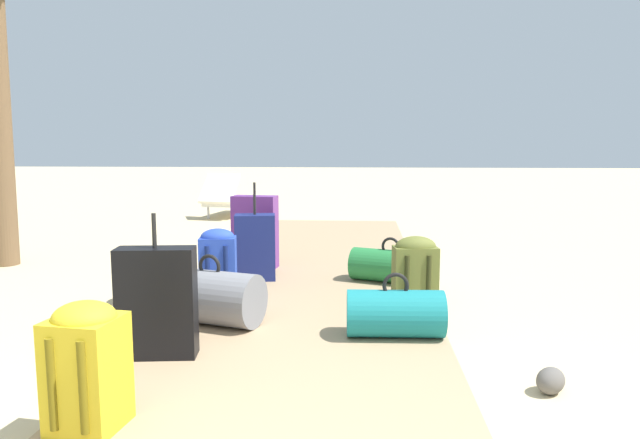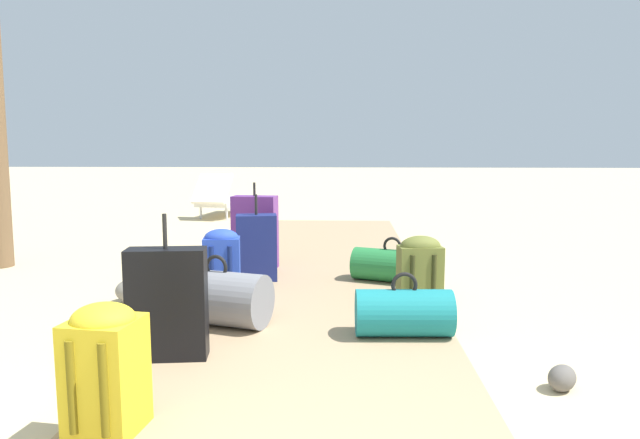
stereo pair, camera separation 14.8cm
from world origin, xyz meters
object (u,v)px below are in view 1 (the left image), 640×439
at_px(suitcase_purple, 255,232).
at_px(lounge_chair, 230,198).
at_px(duffel_bag_green, 390,266).
at_px(suitcase_navy, 255,247).
at_px(suitcase_black, 157,302).
at_px(backpack_olive, 415,271).
at_px(backpack_yellow, 86,362).
at_px(duffel_bag_teal, 395,313).
at_px(backpack_blue, 218,263).
at_px(duffel_bag_grey, 210,297).

relative_size(suitcase_purple, lounge_chair, 0.51).
xyz_separation_m(duffel_bag_green, suitcase_navy, (-1.19, 0.02, 0.15)).
xyz_separation_m(duffel_bag_green, suitcase_black, (-1.39, -1.85, 0.17)).
bearing_deg(backpack_olive, suitcase_black, -144.85).
bearing_deg(suitcase_purple, suitcase_navy, -79.14).
bearing_deg(suitcase_purple, backpack_olive, -42.09).
bearing_deg(backpack_olive, duffel_bag_green, 100.13).
relative_size(backpack_yellow, suitcase_navy, 0.71).
height_order(suitcase_black, lounge_chair, suitcase_black).
bearing_deg(duffel_bag_green, duffel_bag_teal, -91.58).
height_order(duffel_bag_teal, suitcase_navy, suitcase_navy).
distance_m(duffel_bag_green, suitcase_navy, 1.20).
height_order(backpack_yellow, backpack_blue, backpack_blue).
relative_size(suitcase_black, suitcase_navy, 1.07).
distance_m(duffel_bag_teal, lounge_chair, 7.07).
relative_size(backpack_yellow, lounge_chair, 0.34).
xyz_separation_m(backpack_yellow, backpack_blue, (0.04, 2.00, 0.01)).
xyz_separation_m(backpack_yellow, lounge_chair, (-1.24, 7.83, -0.04)).
bearing_deg(duffel_bag_grey, duffel_bag_green, 44.79).
xyz_separation_m(suitcase_purple, duffel_bag_teal, (1.24, -1.92, -0.20)).
distance_m(backpack_olive, duffel_bag_teal, 0.68).
xyz_separation_m(backpack_olive, lounge_chair, (-2.77, 5.94, -0.03)).
relative_size(duffel_bag_green, suitcase_navy, 0.97).
bearing_deg(duffel_bag_grey, lounge_chair, 102.14).
bearing_deg(suitcase_black, lounge_chair, 100.06).
distance_m(suitcase_black, duffel_bag_teal, 1.43).
bearing_deg(lounge_chair, duffel_bag_green, -62.98).
xyz_separation_m(suitcase_purple, backpack_blue, (-0.06, -1.17, -0.06)).
bearing_deg(suitcase_black, duffel_bag_teal, 17.92).
relative_size(duffel_bag_green, suitcase_black, 0.91).
relative_size(duffel_bag_green, duffel_bag_teal, 1.22).
bearing_deg(suitcase_navy, duffel_bag_green, -0.83).
bearing_deg(backpack_blue, suitcase_navy, 77.05).
bearing_deg(duffel_bag_green, suitcase_black, -126.80).
relative_size(suitcase_black, backpack_yellow, 1.49).
xyz_separation_m(duffel_bag_grey, backpack_olive, (1.39, 0.46, 0.10)).
bearing_deg(backpack_blue, duffel_bag_green, 26.37).
bearing_deg(suitcase_purple, backpack_yellow, -91.85).
height_order(duffel_bag_green, backpack_olive, backpack_olive).
relative_size(duffel_bag_green, backpack_olive, 1.39).
distance_m(backpack_yellow, duffel_bag_teal, 1.84).
xyz_separation_m(suitcase_black, lounge_chair, (-1.24, 7.01, -0.06)).
height_order(suitcase_purple, suitcase_black, suitcase_purple).
relative_size(backpack_olive, backpack_yellow, 0.98).
height_order(suitcase_black, suitcase_navy, suitcase_black).
distance_m(backpack_olive, backpack_yellow, 2.43).
relative_size(duffel_bag_grey, duffel_bag_teal, 1.24).
bearing_deg(suitcase_black, suitcase_purple, 87.49).
bearing_deg(suitcase_purple, duffel_bag_green, -21.50).
bearing_deg(duffel_bag_green, backpack_yellow, -117.44).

